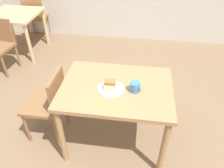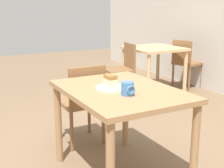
{
  "view_description": "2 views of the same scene",
  "coord_description": "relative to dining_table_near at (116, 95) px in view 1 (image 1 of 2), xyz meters",
  "views": [
    {
      "loc": [
        0.34,
        -1.37,
        2.08
      ],
      "look_at": [
        0.11,
        0.23,
        0.84
      ],
      "focal_mm": 35.0,
      "sensor_mm": 36.0,
      "label": 1
    },
    {
      "loc": [
        2.21,
        -0.91,
        1.42
      ],
      "look_at": [
        0.06,
        0.27,
        0.79
      ],
      "focal_mm": 50.0,
      "sensor_mm": 36.0,
      "label": 2
    }
  ],
  "objects": [
    {
      "name": "ground_plane",
      "position": [
        -0.15,
        -0.29,
        -0.66
      ],
      "size": [
        14.0,
        14.0,
        0.0
      ],
      "primitive_type": "plane",
      "color": "#7A6047"
    },
    {
      "name": "dining_table_near",
      "position": [
        0.0,
        0.0,
        0.0
      ],
      "size": [
        1.09,
        0.81,
        0.77
      ],
      "color": "#9E754C",
      "rests_on": "ground_plane"
    },
    {
      "name": "dining_table_far",
      "position": [
        -2.05,
        1.84,
        -0.04
      ],
      "size": [
        0.83,
        0.83,
        0.75
      ],
      "color": "tan",
      "rests_on": "ground_plane"
    },
    {
      "name": "chair_near_window",
      "position": [
        -0.74,
        -0.0,
        -0.19
      ],
      "size": [
        0.41,
        0.41,
        0.84
      ],
      "rotation": [
        0.0,
        0.0,
        -1.57
      ],
      "color": "brown",
      "rests_on": "ground_plane"
    },
    {
      "name": "chair_far_corner",
      "position": [
        -2.04,
        1.23,
        -0.19
      ],
      "size": [
        0.46,
        0.46,
        0.84
      ],
      "rotation": [
        0.0,
        0.0,
        -0.14
      ],
      "color": "brown",
      "rests_on": "ground_plane"
    },
    {
      "name": "chair_far_opposite",
      "position": [
        -1.97,
        2.46,
        -0.19
      ],
      "size": [
        0.48,
        0.48,
        0.84
      ],
      "rotation": [
        0.0,
        0.0,
        3.33
      ],
      "color": "brown",
      "rests_on": "ground_plane"
    },
    {
      "name": "plate",
      "position": [
        -0.05,
        -0.05,
        0.11
      ],
      "size": [
        0.26,
        0.26,
        0.01
      ],
      "color": "white",
      "rests_on": "dining_table_near"
    },
    {
      "name": "cake_slice",
      "position": [
        -0.05,
        -0.06,
        0.17
      ],
      "size": [
        0.1,
        0.07,
        0.1
      ],
      "color": "beige",
      "rests_on": "plate"
    },
    {
      "name": "coffee_mug",
      "position": [
        0.18,
        -0.04,
        0.16
      ],
      "size": [
        0.1,
        0.1,
        0.1
      ],
      "color": "teal",
      "rests_on": "dining_table_near"
    }
  ]
}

